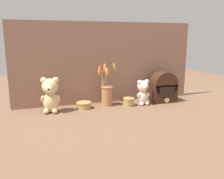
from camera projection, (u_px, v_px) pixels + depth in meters
name	position (u px, v px, depth m)	size (l,w,h in m)	color
ground_plane	(113.00, 107.00, 1.86)	(4.00, 4.00, 0.00)	brown
backdrop_wall	(106.00, 63.00, 1.94)	(1.51, 0.02, 0.66)	#845B4C
teddy_bear_large	(50.00, 94.00, 1.70)	(0.14, 0.13, 0.26)	#DBBC84
teddy_bear_medium	(143.00, 92.00, 1.91)	(0.11, 0.10, 0.21)	beige
flower_vase	(107.00, 92.00, 1.89)	(0.13, 0.17, 0.35)	#AD7047
vintage_radio	(163.00, 88.00, 2.00)	(0.21, 0.13, 0.26)	#381E14
decorative_tin_tall	(84.00, 105.00, 1.82)	(0.12, 0.12, 0.05)	tan
decorative_tin_short	(129.00, 102.00, 1.89)	(0.09, 0.09, 0.06)	tan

